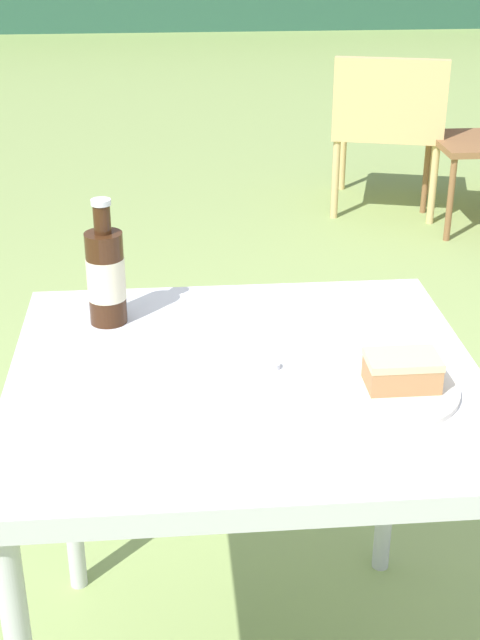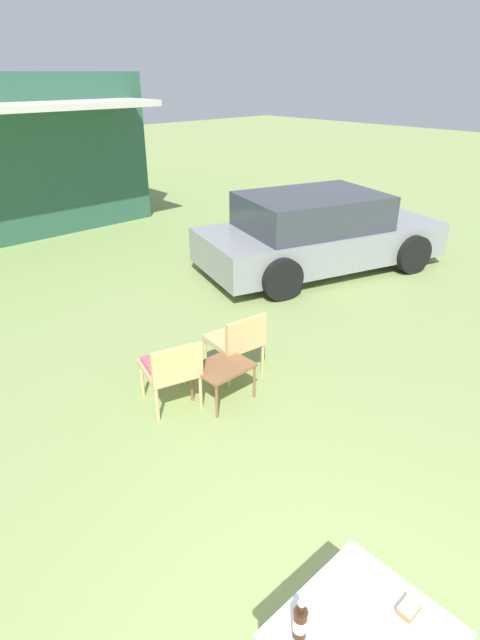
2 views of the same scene
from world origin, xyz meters
name	(u,v)px [view 2 (image 2 of 2)]	position (x,y,z in m)	size (l,w,h in m)	color
parked_car	(317,233)	(5.34, 4.65, 0.65)	(4.61, 2.98, 1.34)	gray
wicker_chair_cushioned	(171,367)	(1.00, 3.02, 0.47)	(0.66, 0.67, 0.79)	tan
wicker_chair_plain	(238,339)	(1.91, 3.00, 0.47)	(0.59, 0.61, 0.79)	tan
garden_side_table	(223,369)	(1.46, 2.73, 0.38)	(0.59, 0.46, 0.42)	brown
cake_on_plate	(407,613)	(0.23, -0.09, 0.76)	(0.25, 0.25, 0.06)	silver
cola_bottle_near	(300,622)	(-0.24, 0.22, 0.83)	(0.07, 0.07, 0.24)	#381E0F
fork	(398,631)	(0.13, -0.10, 0.74)	(0.20, 0.03, 0.01)	silver
loose_bottle_cap	(370,625)	(0.05, 0.01, 0.74)	(0.03, 0.03, 0.01)	silver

